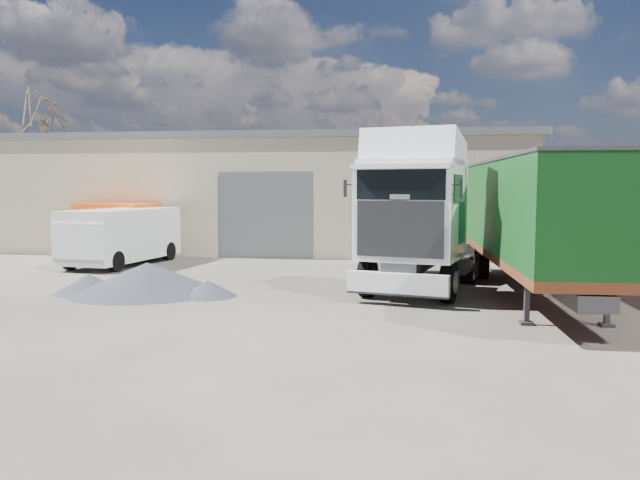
# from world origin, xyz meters

# --- Properties ---
(ground) EXTENTS (120.00, 120.00, 0.00)m
(ground) POSITION_xyz_m (0.00, 0.00, 0.00)
(ground) COLOR black
(ground) RESTS_ON ground
(warehouse) EXTENTS (30.60, 12.60, 5.42)m
(warehouse) POSITION_xyz_m (-6.00, 16.00, 2.66)
(warehouse) COLOR beige
(warehouse) RESTS_ON ground
(bare_tree) EXTENTS (4.00, 4.00, 9.60)m
(bare_tree) POSITION_xyz_m (-18.00, 20.00, 7.92)
(bare_tree) COLOR #382B21
(bare_tree) RESTS_ON ground
(tractor_unit) EXTENTS (4.11, 7.13, 4.55)m
(tractor_unit) POSITION_xyz_m (4.15, 2.39, 1.91)
(tractor_unit) COLOR black
(tractor_unit) RESTS_ON ground
(box_trailer) EXTENTS (2.70, 11.33, 3.75)m
(box_trailer) POSITION_xyz_m (7.20, 2.21, 2.28)
(box_trailer) COLOR #2D2D30
(box_trailer) RESTS_ON ground
(panel_van) EXTENTS (2.88, 5.49, 2.14)m
(panel_van) POSITION_xyz_m (-7.03, 6.88, 1.11)
(panel_van) COLOR black
(panel_van) RESTS_ON ground
(orange_skip) EXTENTS (4.16, 3.22, 2.29)m
(orange_skip) POSITION_xyz_m (-8.40, 9.80, 1.00)
(orange_skip) COLOR #2D2D30
(orange_skip) RESTS_ON ground
(gravel_heap) EXTENTS (5.91, 5.63, 0.89)m
(gravel_heap) POSITION_xyz_m (-3.44, 1.06, 0.41)
(gravel_heap) COLOR black
(gravel_heap) RESTS_ON ground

